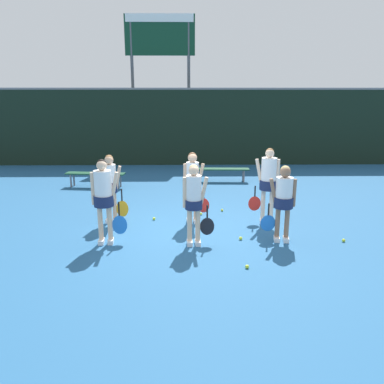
{
  "coord_description": "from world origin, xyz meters",
  "views": [
    {
      "loc": [
        -0.09,
        -7.96,
        2.98
      ],
      "look_at": [
        0.03,
        -0.01,
        0.92
      ],
      "focal_mm": 35.0,
      "sensor_mm": 36.0,
      "label": 1
    }
  ],
  "objects_px": {
    "tennis_ball_2": "(154,219)",
    "player_2": "(283,197)",
    "bench_far": "(219,170)",
    "player_0": "(104,194)",
    "tennis_ball_5": "(119,231)",
    "scoreboard": "(160,50)",
    "player_1": "(194,199)",
    "tennis_ball_1": "(241,238)",
    "player_4": "(193,182)",
    "player_5": "(268,179)",
    "tennis_ball_3": "(201,214)",
    "player_3": "(111,184)",
    "tennis_ball_6": "(344,240)",
    "bench_courtside": "(95,175)",
    "tennis_ball_0": "(222,210)",
    "tennis_ball_4": "(247,267)"
  },
  "relations": [
    {
      "from": "player_4",
      "to": "player_5",
      "type": "distance_m",
      "value": 1.78
    },
    {
      "from": "bench_far",
      "to": "bench_courtside",
      "type": "bearing_deg",
      "value": -167.42
    },
    {
      "from": "tennis_ball_0",
      "to": "player_5",
      "type": "bearing_deg",
      "value": -43.64
    },
    {
      "from": "player_5",
      "to": "tennis_ball_2",
      "type": "height_order",
      "value": "player_5"
    },
    {
      "from": "tennis_ball_6",
      "to": "tennis_ball_0",
      "type": "bearing_deg",
      "value": 137.12
    },
    {
      "from": "bench_courtside",
      "to": "tennis_ball_0",
      "type": "bearing_deg",
      "value": -28.49
    },
    {
      "from": "player_5",
      "to": "tennis_ball_4",
      "type": "relative_size",
      "value": 26.15
    },
    {
      "from": "player_5",
      "to": "tennis_ball_0",
      "type": "xyz_separation_m",
      "value": [
        -0.98,
        0.93,
        -1.05
      ]
    },
    {
      "from": "player_0",
      "to": "scoreboard",
      "type": "bearing_deg",
      "value": 83.25
    },
    {
      "from": "player_2",
      "to": "tennis_ball_3",
      "type": "height_order",
      "value": "player_2"
    },
    {
      "from": "player_1",
      "to": "tennis_ball_1",
      "type": "xyz_separation_m",
      "value": [
        1.0,
        0.22,
        -0.94
      ]
    },
    {
      "from": "player_1",
      "to": "tennis_ball_2",
      "type": "bearing_deg",
      "value": 118.81
    },
    {
      "from": "bench_far",
      "to": "tennis_ball_1",
      "type": "bearing_deg",
      "value": -88.11
    },
    {
      "from": "tennis_ball_3",
      "to": "player_1",
      "type": "bearing_deg",
      "value": -96.36
    },
    {
      "from": "bench_far",
      "to": "player_1",
      "type": "relative_size",
      "value": 1.28
    },
    {
      "from": "tennis_ball_4",
      "to": "tennis_ball_1",
      "type": "bearing_deg",
      "value": 86.69
    },
    {
      "from": "player_1",
      "to": "tennis_ball_0",
      "type": "distance_m",
      "value": 2.57
    },
    {
      "from": "scoreboard",
      "to": "tennis_ball_4",
      "type": "distance_m",
      "value": 13.03
    },
    {
      "from": "tennis_ball_5",
      "to": "tennis_ball_1",
      "type": "bearing_deg",
      "value": -10.56
    },
    {
      "from": "bench_far",
      "to": "tennis_ball_3",
      "type": "relative_size",
      "value": 31.44
    },
    {
      "from": "player_0",
      "to": "player_3",
      "type": "height_order",
      "value": "player_0"
    },
    {
      "from": "player_1",
      "to": "player_5",
      "type": "height_order",
      "value": "player_5"
    },
    {
      "from": "player_1",
      "to": "player_4",
      "type": "height_order",
      "value": "player_4"
    },
    {
      "from": "player_5",
      "to": "tennis_ball_6",
      "type": "distance_m",
      "value": 2.13
    },
    {
      "from": "player_1",
      "to": "player_2",
      "type": "height_order",
      "value": "player_1"
    },
    {
      "from": "player_4",
      "to": "tennis_ball_3",
      "type": "distance_m",
      "value": 1.14
    },
    {
      "from": "tennis_ball_4",
      "to": "tennis_ball_5",
      "type": "bearing_deg",
      "value": 144.36
    },
    {
      "from": "player_1",
      "to": "player_4",
      "type": "relative_size",
      "value": 0.98
    },
    {
      "from": "player_0",
      "to": "tennis_ball_6",
      "type": "bearing_deg",
      "value": -4.35
    },
    {
      "from": "tennis_ball_5",
      "to": "player_3",
      "type": "bearing_deg",
      "value": 111.63
    },
    {
      "from": "tennis_ball_5",
      "to": "scoreboard",
      "type": "bearing_deg",
      "value": 87.97
    },
    {
      "from": "tennis_ball_3",
      "to": "tennis_ball_5",
      "type": "height_order",
      "value": "tennis_ball_5"
    },
    {
      "from": "player_5",
      "to": "tennis_ball_5",
      "type": "bearing_deg",
      "value": -158.52
    },
    {
      "from": "player_3",
      "to": "tennis_ball_4",
      "type": "distance_m",
      "value": 3.97
    },
    {
      "from": "tennis_ball_2",
      "to": "player_2",
      "type": "bearing_deg",
      "value": -26.45
    },
    {
      "from": "tennis_ball_0",
      "to": "tennis_ball_4",
      "type": "height_order",
      "value": "tennis_ball_4"
    },
    {
      "from": "tennis_ball_6",
      "to": "tennis_ball_1",
      "type": "bearing_deg",
      "value": 175.98
    },
    {
      "from": "scoreboard",
      "to": "player_1",
      "type": "xyz_separation_m",
      "value": [
        1.31,
        -10.71,
        -4.0
      ]
    },
    {
      "from": "player_3",
      "to": "tennis_ball_1",
      "type": "distance_m",
      "value": 3.33
    },
    {
      "from": "bench_far",
      "to": "player_2",
      "type": "distance_m",
      "value": 5.75
    },
    {
      "from": "player_0",
      "to": "player_2",
      "type": "distance_m",
      "value": 3.67
    },
    {
      "from": "player_1",
      "to": "player_0",
      "type": "bearing_deg",
      "value": 174.11
    },
    {
      "from": "bench_far",
      "to": "player_0",
      "type": "bearing_deg",
      "value": -114.27
    },
    {
      "from": "tennis_ball_1",
      "to": "tennis_ball_2",
      "type": "xyz_separation_m",
      "value": [
        -1.95,
        1.34,
        0.0
      ]
    },
    {
      "from": "player_1",
      "to": "tennis_ball_1",
      "type": "relative_size",
      "value": 23.37
    },
    {
      "from": "bench_courtside",
      "to": "player_2",
      "type": "height_order",
      "value": "player_2"
    },
    {
      "from": "tennis_ball_1",
      "to": "scoreboard",
      "type": "bearing_deg",
      "value": 102.42
    },
    {
      "from": "scoreboard",
      "to": "bench_courtside",
      "type": "distance_m",
      "value": 7.51
    },
    {
      "from": "bench_courtside",
      "to": "bench_far",
      "type": "bearing_deg",
      "value": 17.1
    },
    {
      "from": "player_2",
      "to": "player_3",
      "type": "relative_size",
      "value": 0.98
    }
  ]
}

